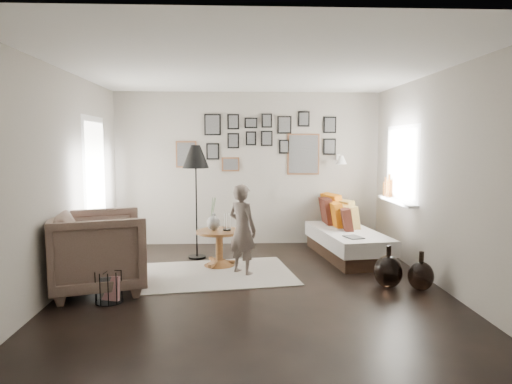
{
  "coord_description": "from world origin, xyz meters",
  "views": [
    {
      "loc": [
        -0.22,
        -5.42,
        1.72
      ],
      "look_at": [
        0.05,
        0.5,
        1.1
      ],
      "focal_mm": 32.0,
      "sensor_mm": 36.0,
      "label": 1
    }
  ],
  "objects_px": {
    "demijohn_small": "(421,276)",
    "child": "(242,229)",
    "vase": "(213,220)",
    "armchair": "(99,251)",
    "magazine_basket": "(109,286)",
    "demijohn_large": "(388,271)",
    "daybed": "(346,237)",
    "floor_lamp": "(196,161)",
    "pedestal_table": "(219,250)"
  },
  "relations": [
    {
      "from": "demijohn_small",
      "to": "child",
      "type": "height_order",
      "value": "child"
    },
    {
      "from": "vase",
      "to": "demijohn_small",
      "type": "xyz_separation_m",
      "value": [
        2.49,
        -1.22,
        -0.48
      ]
    },
    {
      "from": "armchair",
      "to": "magazine_basket",
      "type": "xyz_separation_m",
      "value": [
        0.21,
        -0.4,
        -0.3
      ]
    },
    {
      "from": "armchair",
      "to": "demijohn_large",
      "type": "relative_size",
      "value": 2.02
    },
    {
      "from": "daybed",
      "to": "floor_lamp",
      "type": "distance_m",
      "value": 2.58
    },
    {
      "from": "floor_lamp",
      "to": "demijohn_small",
      "type": "height_order",
      "value": "floor_lamp"
    },
    {
      "from": "pedestal_table",
      "to": "demijohn_small",
      "type": "relative_size",
      "value": 1.39
    },
    {
      "from": "floor_lamp",
      "to": "demijohn_large",
      "type": "bearing_deg",
      "value": -32.76
    },
    {
      "from": "pedestal_table",
      "to": "demijohn_small",
      "type": "distance_m",
      "value": 2.7
    },
    {
      "from": "vase",
      "to": "pedestal_table",
      "type": "bearing_deg",
      "value": -14.04
    },
    {
      "from": "magazine_basket",
      "to": "demijohn_large",
      "type": "bearing_deg",
      "value": 6.32
    },
    {
      "from": "floor_lamp",
      "to": "magazine_basket",
      "type": "height_order",
      "value": "floor_lamp"
    },
    {
      "from": "daybed",
      "to": "floor_lamp",
      "type": "relative_size",
      "value": 1.14
    },
    {
      "from": "daybed",
      "to": "demijohn_large",
      "type": "xyz_separation_m",
      "value": [
        0.12,
        -1.6,
        -0.09
      ]
    },
    {
      "from": "vase",
      "to": "daybed",
      "type": "distance_m",
      "value": 2.11
    },
    {
      "from": "magazine_basket",
      "to": "floor_lamp",
      "type": "bearing_deg",
      "value": 67.34
    },
    {
      "from": "daybed",
      "to": "child",
      "type": "height_order",
      "value": "child"
    },
    {
      "from": "vase",
      "to": "daybed",
      "type": "bearing_deg",
      "value": 13.86
    },
    {
      "from": "daybed",
      "to": "demijohn_small",
      "type": "xyz_separation_m",
      "value": [
        0.47,
        -1.72,
        -0.11
      ]
    },
    {
      "from": "daybed",
      "to": "magazine_basket",
      "type": "bearing_deg",
      "value": -155.42
    },
    {
      "from": "pedestal_table",
      "to": "floor_lamp",
      "type": "distance_m",
      "value": 1.37
    },
    {
      "from": "demijohn_small",
      "to": "vase",
      "type": "bearing_deg",
      "value": 153.91
    },
    {
      "from": "pedestal_table",
      "to": "demijohn_small",
      "type": "height_order",
      "value": "pedestal_table"
    },
    {
      "from": "vase",
      "to": "floor_lamp",
      "type": "xyz_separation_m",
      "value": [
        -0.28,
        0.46,
        0.82
      ]
    },
    {
      "from": "vase",
      "to": "armchair",
      "type": "bearing_deg",
      "value": -140.66
    },
    {
      "from": "demijohn_large",
      "to": "pedestal_table",
      "type": "bearing_deg",
      "value": 152.36
    },
    {
      "from": "daybed",
      "to": "armchair",
      "type": "relative_size",
      "value": 1.88
    },
    {
      "from": "pedestal_table",
      "to": "magazine_basket",
      "type": "xyz_separation_m",
      "value": [
        -1.16,
        -1.44,
        -0.06
      ]
    },
    {
      "from": "magazine_basket",
      "to": "demijohn_small",
      "type": "distance_m",
      "value": 3.58
    },
    {
      "from": "vase",
      "to": "floor_lamp",
      "type": "distance_m",
      "value": 0.98
    },
    {
      "from": "daybed",
      "to": "vase",
      "type": "bearing_deg",
      "value": -173.85
    },
    {
      "from": "floor_lamp",
      "to": "armchair",
      "type": "bearing_deg",
      "value": -123.79
    },
    {
      "from": "pedestal_table",
      "to": "armchair",
      "type": "xyz_separation_m",
      "value": [
        -1.37,
        -1.04,
        0.24
      ]
    },
    {
      "from": "child",
      "to": "pedestal_table",
      "type": "bearing_deg",
      "value": -8.61
    },
    {
      "from": "demijohn_large",
      "to": "child",
      "type": "distance_m",
      "value": 1.91
    },
    {
      "from": "vase",
      "to": "armchair",
      "type": "xyz_separation_m",
      "value": [
        -1.29,
        -1.06,
        -0.18
      ]
    },
    {
      "from": "demijohn_small",
      "to": "child",
      "type": "xyz_separation_m",
      "value": [
        -2.09,
        0.8,
        0.42
      ]
    },
    {
      "from": "demijohn_small",
      "to": "child",
      "type": "relative_size",
      "value": 0.39
    },
    {
      "from": "pedestal_table",
      "to": "demijohn_large",
      "type": "bearing_deg",
      "value": -27.64
    },
    {
      "from": "pedestal_table",
      "to": "demijohn_large",
      "type": "height_order",
      "value": "demijohn_large"
    },
    {
      "from": "daybed",
      "to": "magazine_basket",
      "type": "height_order",
      "value": "daybed"
    },
    {
      "from": "daybed",
      "to": "demijohn_small",
      "type": "bearing_deg",
      "value": -82.26
    },
    {
      "from": "daybed",
      "to": "child",
      "type": "bearing_deg",
      "value": -158.0
    },
    {
      "from": "vase",
      "to": "magazine_basket",
      "type": "bearing_deg",
      "value": -126.44
    },
    {
      "from": "daybed",
      "to": "child",
      "type": "xyz_separation_m",
      "value": [
        -1.62,
        -0.92,
        0.31
      ]
    },
    {
      "from": "pedestal_table",
      "to": "demijohn_small",
      "type": "bearing_deg",
      "value": -26.45
    },
    {
      "from": "magazine_basket",
      "to": "demijohn_small",
      "type": "bearing_deg",
      "value": 3.79
    },
    {
      "from": "daybed",
      "to": "armchair",
      "type": "distance_m",
      "value": 3.66
    },
    {
      "from": "daybed",
      "to": "demijohn_large",
      "type": "height_order",
      "value": "daybed"
    },
    {
      "from": "vase",
      "to": "child",
      "type": "relative_size",
      "value": 0.39
    }
  ]
}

